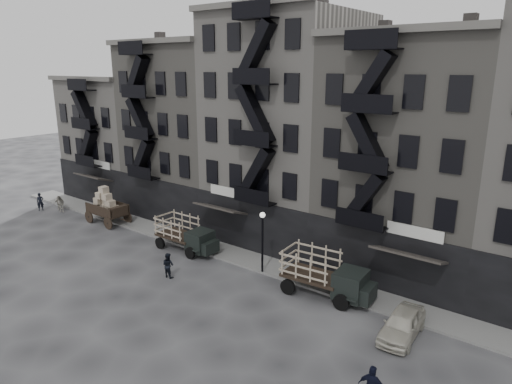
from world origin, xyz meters
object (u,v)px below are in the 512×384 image
Objects in this scene: stake_truck_east at (325,271)px; pedestrian_mid at (168,265)px; wagon at (106,202)px; car_east at (402,324)px; horse at (58,202)px; pedestrian_west at (40,202)px; stake_truck_west at (185,232)px.

pedestrian_mid is (-9.32, -3.99, -0.74)m from stake_truck_east.
car_east is (26.86, -1.38, -1.19)m from wagon.
wagon is 0.69× the size of stake_truck_east.
horse is 0.50× the size of car_east.
horse is 1.77m from pedestrian_west.
stake_truck_east is at bearing -160.38° from pedestrian_mid.
horse is 19.15m from pedestrian_mid.
wagon is at bearing -66.68° from horse.
car_east is (5.24, -1.37, -0.89)m from stake_truck_east.
stake_truck_west is (9.93, -0.14, -0.43)m from wagon.
wagon is (6.58, 0.80, 1.02)m from horse.
pedestrian_west is 20.50m from pedestrian_mid.
pedestrian_mid is at bearing -83.27° from horse.
wagon reaches higher than pedestrian_west.
pedestrian_west reaches higher than horse.
horse is 1.21× the size of pedestrian_mid.
car_east is at bearing -2.72° from wagon.
stake_truck_east is at bearing 0.18° from wagon.
stake_truck_east reaches higher than horse.
horse is 1.18× the size of pedestrian_west.
stake_truck_west is at bearing 172.30° from car_east.
pedestrian_west is at bearing -167.50° from wagon.
stake_truck_east is at bearing 0.06° from stake_truck_west.
pedestrian_west reaches higher than car_east.
pedestrian_mid is at bearing -161.16° from stake_truck_east.
wagon is 9.94m from stake_truck_west.
pedestrian_mid is at bearing -67.78° from pedestrian_west.
horse is at bearing -178.27° from stake_truck_west.
wagon is 12.98m from pedestrian_mid.
stake_truck_east is (28.20, 0.79, 0.72)m from horse.
stake_truck_east reaches higher than car_east.
pedestrian_mid is (2.38, -3.86, -0.62)m from stake_truck_west.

